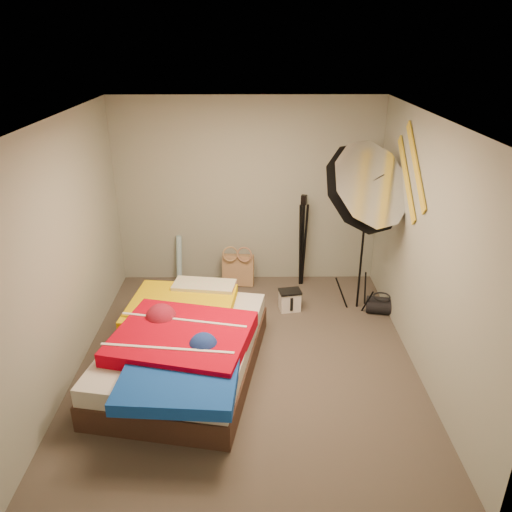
{
  "coord_description": "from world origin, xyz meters",
  "views": [
    {
      "loc": [
        0.05,
        -4.4,
        3.17
      ],
      "look_at": [
        0.1,
        0.6,
        0.95
      ],
      "focal_mm": 35.0,
      "sensor_mm": 36.0,
      "label": 1
    }
  ],
  "objects_px": {
    "tote_bag": "(238,270)",
    "camera_case": "(290,301)",
    "bed": "(184,347)",
    "wrapping_roll": "(179,259)",
    "photo_umbrella": "(364,189)",
    "duffel_bag": "(381,305)",
    "camera_tripod": "(303,235)"
  },
  "relations": [
    {
      "from": "bed",
      "to": "camera_tripod",
      "type": "bearing_deg",
      "value": 55.19
    },
    {
      "from": "photo_umbrella",
      "to": "bed",
      "type": "bearing_deg",
      "value": -149.93
    },
    {
      "from": "wrapping_roll",
      "to": "photo_umbrella",
      "type": "bearing_deg",
      "value": -23.13
    },
    {
      "from": "tote_bag",
      "to": "camera_tripod",
      "type": "distance_m",
      "value": 1.01
    },
    {
      "from": "tote_bag",
      "to": "wrapping_roll",
      "type": "bearing_deg",
      "value": 177.45
    },
    {
      "from": "bed",
      "to": "camera_tripod",
      "type": "xyz_separation_m",
      "value": [
        1.37,
        1.97,
        0.44
      ]
    },
    {
      "from": "wrapping_roll",
      "to": "duffel_bag",
      "type": "distance_m",
      "value": 2.77
    },
    {
      "from": "camera_case",
      "to": "photo_umbrella",
      "type": "relative_size",
      "value": 0.11
    },
    {
      "from": "tote_bag",
      "to": "camera_case",
      "type": "distance_m",
      "value": 0.98
    },
    {
      "from": "tote_bag",
      "to": "camera_tripod",
      "type": "height_order",
      "value": "camera_tripod"
    },
    {
      "from": "camera_case",
      "to": "camera_tripod",
      "type": "relative_size",
      "value": 0.19
    },
    {
      "from": "camera_case",
      "to": "camera_tripod",
      "type": "xyz_separation_m",
      "value": [
        0.21,
        0.72,
        0.61
      ]
    },
    {
      "from": "wrapping_roll",
      "to": "camera_tripod",
      "type": "distance_m",
      "value": 1.74
    },
    {
      "from": "tote_bag",
      "to": "camera_case",
      "type": "xyz_separation_m",
      "value": [
        0.66,
        -0.71,
        -0.09
      ]
    },
    {
      "from": "tote_bag",
      "to": "wrapping_roll",
      "type": "height_order",
      "value": "wrapping_roll"
    },
    {
      "from": "duffel_bag",
      "to": "camera_tripod",
      "type": "relative_size",
      "value": 0.27
    },
    {
      "from": "wrapping_roll",
      "to": "camera_case",
      "type": "height_order",
      "value": "wrapping_roll"
    },
    {
      "from": "wrapping_roll",
      "to": "photo_umbrella",
      "type": "height_order",
      "value": "photo_umbrella"
    },
    {
      "from": "wrapping_roll",
      "to": "photo_umbrella",
      "type": "xyz_separation_m",
      "value": [
        2.25,
        -0.96,
        1.28
      ]
    },
    {
      "from": "camera_case",
      "to": "photo_umbrella",
      "type": "bearing_deg",
      "value": -19.61
    },
    {
      "from": "bed",
      "to": "wrapping_roll",
      "type": "bearing_deg",
      "value": 98.67
    },
    {
      "from": "camera_case",
      "to": "photo_umbrella",
      "type": "xyz_separation_m",
      "value": [
        0.77,
        -0.13,
        1.48
      ]
    },
    {
      "from": "tote_bag",
      "to": "bed",
      "type": "xyz_separation_m",
      "value": [
        -0.5,
        -1.97,
        0.08
      ]
    },
    {
      "from": "tote_bag",
      "to": "photo_umbrella",
      "type": "xyz_separation_m",
      "value": [
        1.43,
        -0.84,
        1.39
      ]
    },
    {
      "from": "duffel_bag",
      "to": "tote_bag",
      "type": "bearing_deg",
      "value": 167.59
    },
    {
      "from": "tote_bag",
      "to": "camera_case",
      "type": "relative_size",
      "value": 1.72
    },
    {
      "from": "duffel_bag",
      "to": "camera_tripod",
      "type": "height_order",
      "value": "camera_tripod"
    },
    {
      "from": "wrapping_roll",
      "to": "camera_tripod",
      "type": "height_order",
      "value": "camera_tripod"
    },
    {
      "from": "duffel_bag",
      "to": "photo_umbrella",
      "type": "bearing_deg",
      "value": -161.5
    },
    {
      "from": "camera_case",
      "to": "duffel_bag",
      "type": "height_order",
      "value": "camera_case"
    },
    {
      "from": "bed",
      "to": "photo_umbrella",
      "type": "height_order",
      "value": "photo_umbrella"
    },
    {
      "from": "tote_bag",
      "to": "camera_case",
      "type": "height_order",
      "value": "tote_bag"
    }
  ]
}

